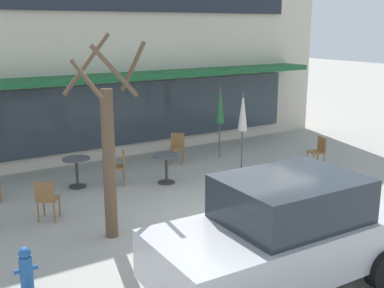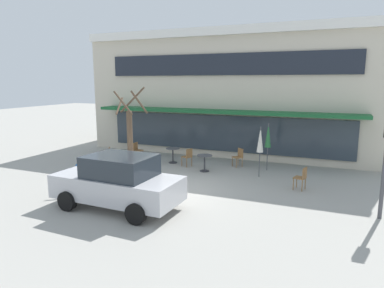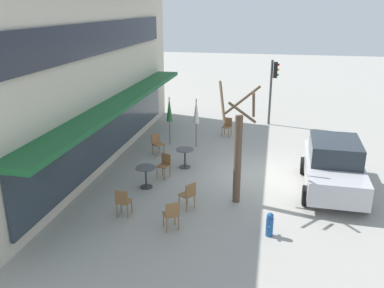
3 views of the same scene
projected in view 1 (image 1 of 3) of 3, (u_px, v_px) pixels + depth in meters
ground_plane at (232, 223)px, 10.02m from camera, size 80.00×80.00×0.00m
building_facade at (66, 42)px, 17.34m from camera, size 16.48×9.10×6.86m
cafe_table_near_wall at (77, 168)px, 12.10m from camera, size 0.70×0.70×0.76m
cafe_table_streetside at (166, 164)px, 12.42m from camera, size 0.70×0.70×0.76m
patio_umbrella_green_folded at (243, 112)px, 13.50m from camera, size 0.28×0.28×2.20m
patio_umbrella_cream_folded at (220, 106)px, 14.57m from camera, size 0.28×0.28×2.20m
cafe_chair_0 at (120, 165)px, 12.29m from camera, size 0.52×0.52×0.89m
cafe_chair_1 at (177, 146)px, 14.26m from camera, size 0.56×0.56×0.89m
cafe_chair_2 at (47, 197)px, 9.98m from camera, size 0.56×0.56×0.89m
cafe_chair_4 at (318, 150)px, 13.78m from camera, size 0.49×0.49×0.89m
parked_sedan at (284, 233)px, 7.43m from camera, size 4.25×2.11×1.76m
street_tree at (109, 150)px, 8.98m from camera, size 1.30×1.29×3.86m
fire_hydrant at (26, 268)px, 7.41m from camera, size 0.36×0.20×0.71m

